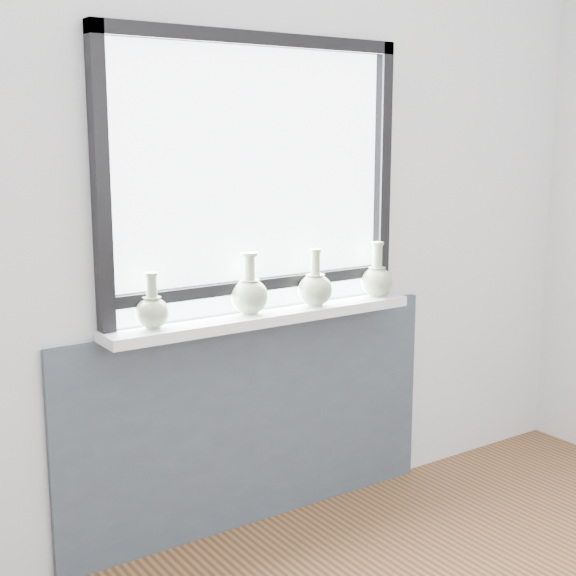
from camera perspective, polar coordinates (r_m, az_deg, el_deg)
back_wall at (r=3.13m, az=-2.69°, el=5.78°), size 3.60×0.02×2.60m
apron_panel at (r=3.30m, az=-2.28°, el=-9.47°), size 1.70×0.03×0.86m
windowsill at (r=3.12m, az=-1.66°, el=-2.07°), size 1.32×0.18×0.04m
window at (r=3.09m, az=-2.35°, el=8.34°), size 1.30×0.06×1.05m
vase_a at (r=2.88m, az=-9.63°, el=-1.55°), size 0.12×0.12×0.20m
vase_b at (r=3.07m, az=-2.76°, el=-0.39°), size 0.15×0.15×0.24m
vase_c at (r=3.21m, az=1.95°, el=0.02°), size 0.14×0.14×0.23m
vase_d at (r=3.42m, az=6.33°, el=0.65°), size 0.14×0.14×0.23m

